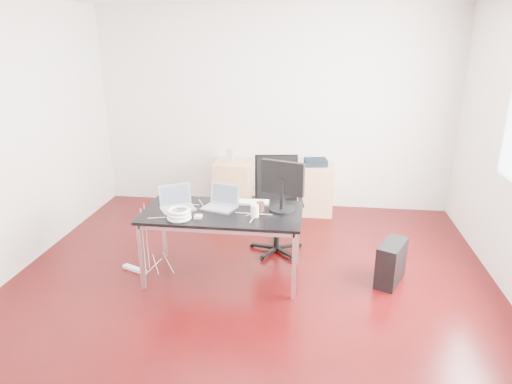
# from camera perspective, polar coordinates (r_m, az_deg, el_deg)

# --- Properties ---
(room_shell) EXTENTS (5.00, 5.00, 5.00)m
(room_shell) POSITION_cam_1_polar(r_m,az_deg,el_deg) (4.10, -0.49, 4.79)
(room_shell) COLOR #330507
(room_shell) RESTS_ON ground
(desk) EXTENTS (1.60, 0.80, 0.73)m
(desk) POSITION_cam_1_polar(r_m,az_deg,el_deg) (4.62, -4.21, -3.03)
(desk) COLOR black
(desk) RESTS_ON ground
(office_chair) EXTENTS (0.54, 0.56, 1.08)m
(office_chair) POSITION_cam_1_polar(r_m,az_deg,el_deg) (5.26, 2.61, -1.03)
(office_chair) COLOR black
(office_chair) RESTS_ON ground
(filing_cabinet_left) EXTENTS (0.50, 0.50, 0.70)m
(filing_cabinet_left) POSITION_cam_1_polar(r_m,az_deg,el_deg) (6.60, -2.89, 0.87)
(filing_cabinet_left) COLOR tan
(filing_cabinet_left) RESTS_ON ground
(filing_cabinet_right) EXTENTS (0.50, 0.50, 0.70)m
(filing_cabinet_right) POSITION_cam_1_polar(r_m,az_deg,el_deg) (6.50, 7.36, 0.43)
(filing_cabinet_right) COLOR tan
(filing_cabinet_right) RESTS_ON ground
(pc_tower) EXTENTS (0.37, 0.49, 0.44)m
(pc_tower) POSITION_cam_1_polar(r_m,az_deg,el_deg) (4.88, 16.52, -8.47)
(pc_tower) COLOR black
(pc_tower) RESTS_ON ground
(wastebasket) EXTENTS (0.26, 0.26, 0.28)m
(wastebasket) POSITION_cam_1_polar(r_m,az_deg,el_deg) (6.33, 0.61, -1.94)
(wastebasket) COLOR black
(wastebasket) RESTS_ON ground
(power_strip) EXTENTS (0.30, 0.17, 0.04)m
(power_strip) POSITION_cam_1_polar(r_m,az_deg,el_deg) (5.16, -14.94, -9.28)
(power_strip) COLOR white
(power_strip) RESTS_ON ground
(laptop_left) EXTENTS (0.41, 0.39, 0.23)m
(laptop_left) POSITION_cam_1_polar(r_m,az_deg,el_deg) (4.72, -9.90, -1.38)
(laptop_left) COLOR silver
(laptop_left) RESTS_ON desk
(laptop_right) EXTENTS (0.39, 0.35, 0.23)m
(laptop_right) POSITION_cam_1_polar(r_m,az_deg,el_deg) (4.68, -4.34, -1.32)
(laptop_right) COLOR silver
(laptop_right) RESTS_ON desk
(monitor) EXTENTS (0.44, 0.26, 0.51)m
(monitor) POSITION_cam_1_polar(r_m,az_deg,el_deg) (4.55, 3.35, 1.11)
(monitor) COLOR black
(monitor) RESTS_ON desk
(keyboard) EXTENTS (0.45, 0.16, 0.02)m
(keyboard) POSITION_cam_1_polar(r_m,az_deg,el_deg) (4.81, -1.02, -1.27)
(keyboard) COLOR white
(keyboard) RESTS_ON desk
(cup_white) EXTENTS (0.11, 0.11, 0.12)m
(cup_white) POSITION_cam_1_polar(r_m,az_deg,el_deg) (4.44, -0.16, -2.36)
(cup_white) COLOR white
(cup_white) RESTS_ON desk
(cup_brown) EXTENTS (0.09, 0.09, 0.10)m
(cup_brown) POSITION_cam_1_polar(r_m,az_deg,el_deg) (4.57, 0.53, -1.87)
(cup_brown) COLOR #50291B
(cup_brown) RESTS_ON desk
(cable_coil) EXTENTS (0.24, 0.24, 0.11)m
(cable_coil) POSITION_cam_1_polar(r_m,az_deg,el_deg) (4.44, -9.59, -2.74)
(cable_coil) COLOR white
(cable_coil) RESTS_ON desk
(power_adapter) EXTENTS (0.07, 0.07, 0.03)m
(power_adapter) POSITION_cam_1_polar(r_m,az_deg,el_deg) (4.46, -7.24, -3.07)
(power_adapter) COLOR white
(power_adapter) RESTS_ON desk
(speaker) EXTENTS (0.10, 0.09, 0.18)m
(speaker) POSITION_cam_1_polar(r_m,az_deg,el_deg) (6.46, -3.25, 4.53)
(speaker) COLOR #9E9E9E
(speaker) RESTS_ON filing_cabinet_left
(navy_garment) EXTENTS (0.34, 0.29, 0.09)m
(navy_garment) POSITION_cam_1_polar(r_m,az_deg,el_deg) (6.35, 7.47, 3.72)
(navy_garment) COLOR black
(navy_garment) RESTS_ON filing_cabinet_right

